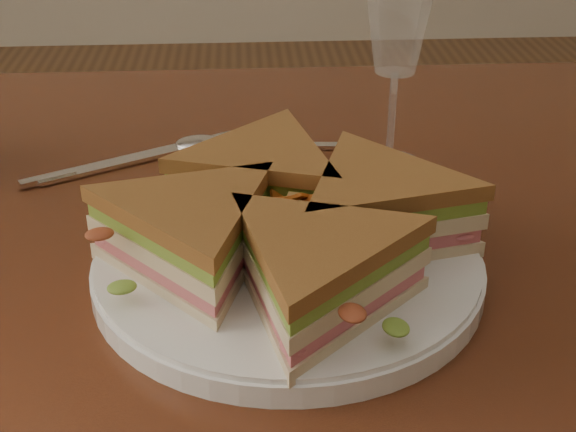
{
  "coord_description": "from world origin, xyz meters",
  "views": [
    {
      "loc": [
        0.01,
        -0.56,
        1.07
      ],
      "look_at": [
        0.04,
        -0.07,
        0.8
      ],
      "focal_mm": 50.0,
      "sensor_mm": 36.0,
      "label": 1
    }
  ],
  "objects": [
    {
      "name": "plate",
      "position": [
        0.04,
        -0.07,
        0.76
      ],
      "size": [
        0.28,
        0.28,
        0.02
      ],
      "primitive_type": "cylinder",
      "color": "white",
      "rests_on": "table"
    },
    {
      "name": "sandwich_wedges",
      "position": [
        0.04,
        -0.07,
        0.8
      ],
      "size": [
        0.32,
        0.32,
        0.06
      ],
      "color": "beige",
      "rests_on": "plate"
    },
    {
      "name": "spoon",
      "position": [
        -0.01,
        0.16,
        0.75
      ],
      "size": [
        0.18,
        0.03,
        0.01
      ],
      "rotation": [
        0.0,
        0.0,
        -0.06
      ],
      "color": "silver",
      "rests_on": "table"
    },
    {
      "name": "crisps_mound",
      "position": [
        0.04,
        -0.07,
        0.79
      ],
      "size": [
        0.09,
        0.09,
        0.05
      ],
      "primitive_type": null,
      "color": "#D1601A",
      "rests_on": "plate"
    },
    {
      "name": "table",
      "position": [
        0.0,
        0.0,
        0.65
      ],
      "size": [
        1.2,
        0.8,
        0.75
      ],
      "color": "#3A190D",
      "rests_on": "ground"
    },
    {
      "name": "knife",
      "position": [
        -0.1,
        0.13,
        0.75
      ],
      "size": [
        0.2,
        0.11,
        0.0
      ],
      "rotation": [
        0.0,
        0.0,
        0.5
      ],
      "color": "silver",
      "rests_on": "table"
    },
    {
      "name": "wine_glass",
      "position": [
        0.14,
        0.11,
        0.88
      ],
      "size": [
        0.07,
        0.07,
        0.19
      ],
      "color": "white",
      "rests_on": "table"
    }
  ]
}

